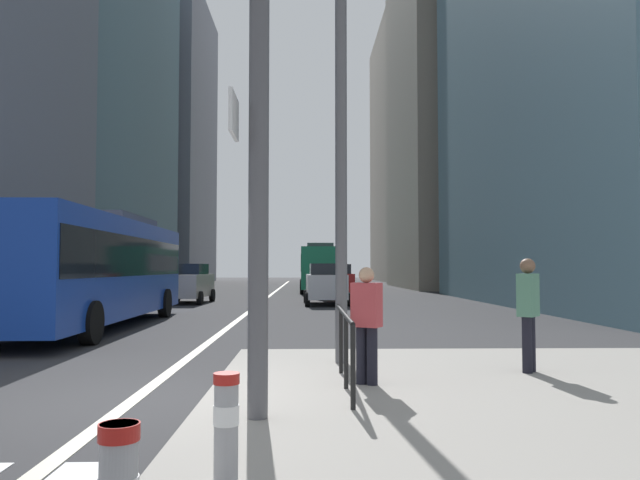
{
  "coord_description": "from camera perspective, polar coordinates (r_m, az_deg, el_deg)",
  "views": [
    {
      "loc": [
        2.27,
        -7.91,
        1.74
      ],
      "look_at": [
        3.06,
        26.9,
        3.35
      ],
      "focal_mm": 33.85,
      "sensor_mm": 36.0,
      "label": 1
    }
  ],
  "objects": [
    {
      "name": "bollard_left",
      "position": [
        4.72,
        -8.86,
        -16.61
      ],
      "size": [
        0.2,
        0.2,
        0.81
      ],
      "color": "#99999E",
      "rests_on": "median_island"
    },
    {
      "name": "car_receding_near",
      "position": [
        28.73,
        0.54,
        -4.14
      ],
      "size": [
        2.12,
        4.46,
        1.94
      ],
      "color": "silver",
      "rests_on": "ground"
    },
    {
      "name": "office_tower_left_far",
      "position": [
        76.61,
        -15.27,
        9.0
      ],
      "size": [
        12.06,
        18.9,
        34.17
      ],
      "primitive_type": "cube",
      "color": "slate",
      "rests_on": "ground"
    },
    {
      "name": "pedestrian_waiting",
      "position": [
        9.83,
        19.09,
        -6.15
      ],
      "size": [
        0.42,
        0.45,
        1.74
      ],
      "color": "black",
      "rests_on": "median_island"
    },
    {
      "name": "office_tower_right_far",
      "position": [
        81.25,
        9.25,
        7.98
      ],
      "size": [
        10.37,
        22.04,
        33.35
      ],
      "primitive_type": "cube",
      "color": "gray",
      "rests_on": "ground"
    },
    {
      "name": "lane_centre_line",
      "position": [
        38.02,
        -4.75,
        -5.25
      ],
      "size": [
        0.2,
        80.0,
        0.01
      ],
      "primitive_type": "cube",
      "color": "beige",
      "rests_on": "ground"
    },
    {
      "name": "pedestrian_railing",
      "position": [
        8.67,
        2.22,
        -8.53
      ],
      "size": [
        0.06,
        3.59,
        0.98
      ],
      "color": "black",
      "rests_on": "median_island"
    },
    {
      "name": "city_bus_red_receding",
      "position": [
        43.48,
        -0.04,
        -2.52
      ],
      "size": [
        2.76,
        11.18,
        3.4
      ],
      "color": "#198456",
      "rests_on": "ground"
    },
    {
      "name": "traffic_signal_gantry",
      "position": [
        7.5,
        -25.23,
        16.38
      ],
      "size": [
        7.08,
        0.65,
        6.0
      ],
      "color": "#515156",
      "rests_on": "median_island"
    },
    {
      "name": "street_lamp_post",
      "position": [
        10.78,
        1.99,
        16.52
      ],
      "size": [
        5.5,
        0.32,
        8.0
      ],
      "color": "#56565B",
      "rests_on": "median_island"
    },
    {
      "name": "median_island",
      "position": [
        7.81,
        23.99,
        -14.76
      ],
      "size": [
        9.0,
        10.0,
        0.15
      ],
      "primitive_type": "cube",
      "color": "gray",
      "rests_on": "ground"
    },
    {
      "name": "city_bus_red_distant",
      "position": [
        60.85,
        -0.12,
        -2.56
      ],
      "size": [
        2.77,
        10.74,
        3.4
      ],
      "color": "#198456",
      "rests_on": "ground"
    },
    {
      "name": "car_oncoming_mid",
      "position": [
        30.61,
        -12.34,
        -3.99
      ],
      "size": [
        2.17,
        4.47,
        1.94
      ],
      "color": "#B2A899",
      "rests_on": "ground"
    },
    {
      "name": "ground_plane",
      "position": [
        28.06,
        -5.98,
        -6.19
      ],
      "size": [
        160.0,
        160.0,
        0.0
      ],
      "primitive_type": "plane",
      "color": "#303033"
    },
    {
      "name": "office_tower_right_mid",
      "position": [
        57.61,
        14.06,
        14.96
      ],
      "size": [
        12.92,
        17.56,
        38.18
      ],
      "primitive_type": "cube",
      "color": "gray",
      "rests_on": "ground"
    },
    {
      "name": "car_receding_far",
      "position": [
        33.74,
        1.53,
        -3.92
      ],
      "size": [
        2.07,
        4.11,
        1.94
      ],
      "color": "maroon",
      "rests_on": "ground"
    },
    {
      "name": "pedestrian_walking",
      "position": [
        8.37,
        4.43,
        -7.51
      ],
      "size": [
        0.45,
        0.4,
        1.6
      ],
      "color": "black",
      "rests_on": "median_island"
    },
    {
      "name": "car_oncoming_far",
      "position": [
        30.72,
        -17.48,
        -3.92
      ],
      "size": [
        2.13,
        4.59,
        1.94
      ],
      "color": "#232838",
      "rests_on": "ground"
    },
    {
      "name": "city_bus_blue_oncoming",
      "position": [
        18.65,
        -20.5,
        -2.19
      ],
      "size": [
        2.81,
        11.85,
        3.4
      ],
      "color": "#14389E",
      "rests_on": "ground"
    },
    {
      "name": "office_tower_left_mid",
      "position": [
        56.12,
        -21.59,
        20.31
      ],
      "size": [
        10.53,
        25.01,
        46.92
      ],
      "primitive_type": "cube",
      "color": "slate",
      "rests_on": "ground"
    }
  ]
}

